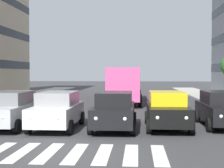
# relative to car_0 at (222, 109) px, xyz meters

# --- Properties ---
(ground_plane) EXTENTS (180.00, 180.00, 0.00)m
(ground_plane) POSITION_rel_car_0_xyz_m (6.51, 5.71, -0.89)
(ground_plane) COLOR #38383A
(crosswalk_markings) EXTENTS (6.75, 2.80, 0.01)m
(crosswalk_markings) POSITION_rel_car_0_xyz_m (6.51, 5.71, -0.88)
(crosswalk_markings) COLOR silver
(crosswalk_markings) RESTS_ON ground_plane
(car_0) EXTENTS (2.02, 4.44, 1.72)m
(car_0) POSITION_rel_car_0_xyz_m (0.00, 0.00, 0.00)
(car_0) COLOR black
(car_0) RESTS_ON ground_plane
(car_1) EXTENTS (2.02, 4.44, 1.72)m
(car_1) POSITION_rel_car_0_xyz_m (2.67, 0.61, 0.00)
(car_1) COLOR black
(car_1) RESTS_ON ground_plane
(car_2) EXTENTS (2.02, 4.44, 1.72)m
(car_2) POSITION_rel_car_0_xyz_m (5.13, 1.04, 0.00)
(car_2) COLOR black
(car_2) RESTS_ON ground_plane
(car_3) EXTENTS (2.02, 4.44, 1.72)m
(car_3) POSITION_rel_car_0_xyz_m (7.80, 1.09, 0.00)
(car_3) COLOR silver
(car_3) RESTS_ON ground_plane
(car_4) EXTENTS (2.02, 4.44, 1.72)m
(car_4) POSITION_rel_car_0_xyz_m (10.11, 1.04, 0.00)
(car_4) COLOR #B2B7BC
(car_4) RESTS_ON ground_plane
(bus_behind_traffic) EXTENTS (2.78, 10.50, 3.00)m
(bus_behind_traffic) POSITION_rel_car_0_xyz_m (5.13, -12.49, 0.97)
(bus_behind_traffic) COLOR #DB5193
(bus_behind_traffic) RESTS_ON ground_plane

